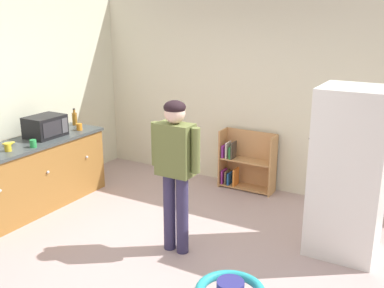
{
  "coord_description": "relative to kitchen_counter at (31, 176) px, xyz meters",
  "views": [
    {
      "loc": [
        2.32,
        -3.57,
        2.48
      ],
      "look_at": [
        -0.05,
        0.53,
        1.09
      ],
      "focal_mm": 42.01,
      "sensor_mm": 36.0,
      "label": 1
    }
  ],
  "objects": [
    {
      "name": "ground_plane",
      "position": [
        2.2,
        -0.1,
        -0.45
      ],
      "size": [
        12.0,
        12.0,
        0.0
      ],
      "primitive_type": "plane",
      "color": "#B69D9B",
      "rests_on": "ground"
    },
    {
      "name": "back_wall",
      "position": [
        2.2,
        2.23,
        0.9
      ],
      "size": [
        5.2,
        0.06,
        2.7
      ],
      "primitive_type": "cube",
      "color": "silver",
      "rests_on": "ground"
    },
    {
      "name": "left_side_wall",
      "position": [
        -0.43,
        0.7,
        0.9
      ],
      "size": [
        0.06,
        2.99,
        2.7
      ],
      "primitive_type": "cube",
      "color": "silver",
      "rests_on": "ground"
    },
    {
      "name": "kitchen_counter",
      "position": [
        0.0,
        0.0,
        0.0
      ],
      "size": [
        0.65,
        2.14,
        0.9
      ],
      "color": "#9F6B30",
      "rests_on": "ground"
    },
    {
      "name": "refrigerator",
      "position": [
        3.74,
        0.92,
        0.44
      ],
      "size": [
        0.73,
        0.68,
        1.78
      ],
      "color": "white",
      "rests_on": "ground"
    },
    {
      "name": "bookshelf",
      "position": [
        2.11,
        2.05,
        -0.08
      ],
      "size": [
        0.8,
        0.28,
        0.85
      ],
      "color": "tan",
      "rests_on": "ground"
    },
    {
      "name": "standing_person",
      "position": [
        2.19,
        0.01,
        0.55
      ],
      "size": [
        0.57,
        0.22,
        1.65
      ],
      "color": "#363156",
      "rests_on": "ground"
    },
    {
      "name": "microwave",
      "position": [
        -0.01,
        0.31,
        0.59
      ],
      "size": [
        0.37,
        0.48,
        0.28
      ],
      "color": "black",
      "rests_on": "kitchen_counter"
    },
    {
      "name": "banana_bunch",
      "position": [
        -0.08,
        -0.21,
        0.48
      ],
      "size": [
        0.15,
        0.16,
        0.04
      ],
      "color": "yellow",
      "rests_on": "kitchen_counter"
    },
    {
      "name": "amber_bottle",
      "position": [
        -0.14,
        0.98,
        0.55
      ],
      "size": [
        0.07,
        0.07,
        0.25
      ],
      "color": "#9E661E",
      "rests_on": "kitchen_counter"
    },
    {
      "name": "orange_cup",
      "position": [
        0.13,
        0.78,
        0.5
      ],
      "size": [
        0.08,
        0.08,
        0.09
      ],
      "primitive_type": "cylinder",
      "color": "orange",
      "rests_on": "kitchen_counter"
    },
    {
      "name": "yellow_cup",
      "position": [
        0.1,
        -0.37,
        0.5
      ],
      "size": [
        0.08,
        0.08,
        0.09
      ],
      "primitive_type": "cylinder",
      "color": "yellow",
      "rests_on": "kitchen_counter"
    },
    {
      "name": "green_cup",
      "position": [
        0.23,
        -0.11,
        0.5
      ],
      "size": [
        0.08,
        0.08,
        0.09
      ],
      "primitive_type": "cylinder",
      "color": "green",
      "rests_on": "kitchen_counter"
    }
  ]
}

